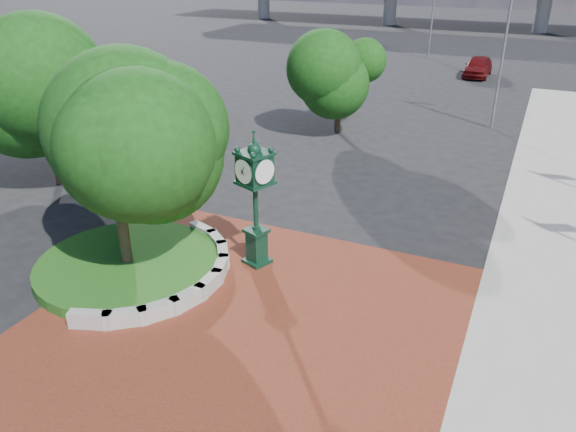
# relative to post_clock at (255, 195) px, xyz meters

# --- Properties ---
(ground) EXTENTS (200.00, 200.00, 0.00)m
(ground) POSITION_rel_post_clock_xyz_m (1.25, -2.25, -2.59)
(ground) COLOR black
(ground) RESTS_ON ground
(plaza) EXTENTS (12.00, 12.00, 0.04)m
(plaza) POSITION_rel_post_clock_xyz_m (1.25, -3.25, -2.57)
(plaza) COLOR maroon
(plaza) RESTS_ON ground
(planter_wall) EXTENTS (2.96, 6.77, 0.54)m
(planter_wall) POSITION_rel_post_clock_xyz_m (-1.46, -2.25, -2.32)
(planter_wall) COLOR #9E9B93
(planter_wall) RESTS_ON ground
(grass_bed) EXTENTS (6.10, 6.10, 0.40)m
(grass_bed) POSITION_rel_post_clock_xyz_m (-3.75, -2.25, -2.39)
(grass_bed) COLOR #164E16
(grass_bed) RESTS_ON ground
(tree_planter) EXTENTS (5.20, 5.20, 6.33)m
(tree_planter) POSITION_rel_post_clock_xyz_m (-3.75, -2.25, 1.13)
(tree_planter) COLOR #38281C
(tree_planter) RESTS_ON ground
(tree_northwest) EXTENTS (5.60, 5.60, 6.93)m
(tree_northwest) POSITION_rel_post_clock_xyz_m (-11.75, 2.75, 1.53)
(tree_northwest) COLOR #38281C
(tree_northwest) RESTS_ON ground
(tree_street) EXTENTS (4.40, 4.40, 5.45)m
(tree_street) POSITION_rel_post_clock_xyz_m (-2.75, 15.75, 0.65)
(tree_street) COLOR #38281C
(tree_street) RESTS_ON ground
(post_clock) EXTENTS (1.21, 1.21, 4.72)m
(post_clock) POSITION_rel_post_clock_xyz_m (0.00, 0.00, 0.00)
(post_clock) COLOR black
(post_clock) RESTS_ON ground
(parked_car) EXTENTS (2.07, 4.98, 1.69)m
(parked_car) POSITION_rel_post_clock_xyz_m (2.64, 35.78, -1.75)
(parked_car) COLOR #590C0F
(parked_car) RESTS_ON ground
(street_lamp_near) EXTENTS (1.87, 0.38, 8.36)m
(street_lamp_near) POSITION_rel_post_clock_xyz_m (5.74, 20.35, 2.31)
(street_lamp_near) COLOR slate
(street_lamp_near) RESTS_ON ground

